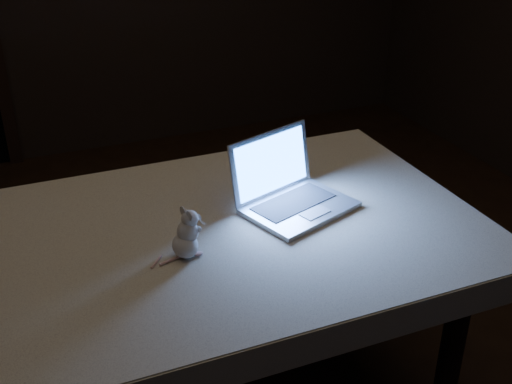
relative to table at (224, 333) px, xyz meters
name	(u,v)px	position (x,y,z in m)	size (l,w,h in m)	color
table	(224,333)	(0.00, 0.00, 0.00)	(1.48, 0.95, 0.79)	black
tablecloth	(199,255)	(-0.09, -0.05, 0.36)	(1.58, 1.05, 0.10)	beige
laptop	(301,179)	(0.27, 0.01, 0.52)	(0.33, 0.29, 0.22)	#AEAFB3
plush_mouse	(184,234)	(-0.14, -0.11, 0.48)	(0.11, 0.11, 0.15)	silver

